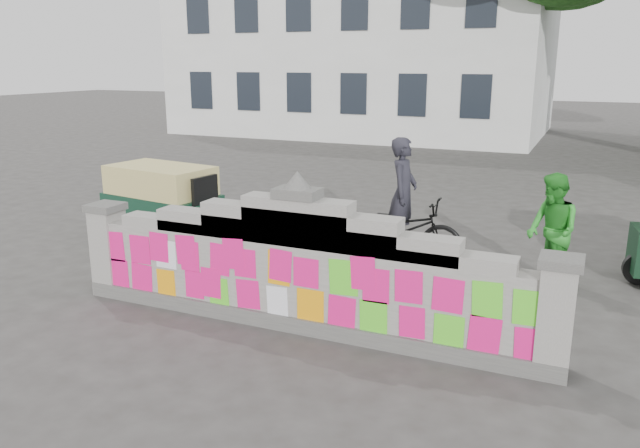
# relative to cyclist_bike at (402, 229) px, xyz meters

# --- Properties ---
(ground) EXTENTS (100.00, 100.00, 0.00)m
(ground) POSITION_rel_cyclist_bike_xyz_m (-0.39, -3.18, -0.54)
(ground) COLOR #383533
(ground) RESTS_ON ground
(parapet_wall) EXTENTS (6.48, 0.44, 2.01)m
(parapet_wall) POSITION_rel_cyclist_bike_xyz_m (-0.39, -3.19, 0.21)
(parapet_wall) COLOR #4C4C49
(parapet_wall) RESTS_ON ground
(building) EXTENTS (16.00, 10.00, 8.90)m
(building) POSITION_rel_cyclist_bike_xyz_m (-7.39, 18.80, 3.47)
(building) COLOR silver
(building) RESTS_ON ground
(cyclist_bike) EXTENTS (2.06, 0.72, 1.08)m
(cyclist_bike) POSITION_rel_cyclist_bike_xyz_m (0.00, 0.00, 0.00)
(cyclist_bike) COLOR black
(cyclist_bike) RESTS_ON ground
(cyclist_rider) EXTENTS (0.44, 0.67, 1.83)m
(cyclist_rider) POSITION_rel_cyclist_bike_xyz_m (0.00, 0.00, 0.38)
(cyclist_rider) COLOR #24232B
(cyclist_rider) RESTS_ON ground
(pedestrian) EXTENTS (0.99, 1.05, 1.70)m
(pedestrian) POSITION_rel_cyclist_bike_xyz_m (2.37, -0.29, 0.31)
(pedestrian) COLOR green
(pedestrian) RESTS_ON ground
(rickshaw_left) EXTENTS (2.55, 1.46, 1.37)m
(rickshaw_left) POSITION_rel_cyclist_bike_xyz_m (-4.52, -0.46, 0.17)
(rickshaw_left) COLOR #103222
(rickshaw_left) RESTS_ON ground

